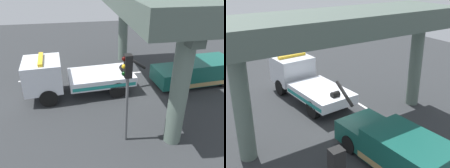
# 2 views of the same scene
# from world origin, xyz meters

# --- Properties ---
(ground_plane) EXTENTS (60.00, 40.00, 0.10)m
(ground_plane) POSITION_xyz_m (0.00, 0.00, -0.05)
(ground_plane) COLOR #2D3033
(lane_stripe_west) EXTENTS (2.60, 0.16, 0.01)m
(lane_stripe_west) POSITION_xyz_m (-6.00, -2.24, 0.00)
(lane_stripe_west) COLOR silver
(lane_stripe_west) RESTS_ON ground
(lane_stripe_mid) EXTENTS (2.60, 0.16, 0.01)m
(lane_stripe_mid) POSITION_xyz_m (0.00, -2.24, 0.00)
(lane_stripe_mid) COLOR silver
(lane_stripe_mid) RESTS_ON ground
(lane_stripe_east) EXTENTS (2.60, 0.16, 0.01)m
(lane_stripe_east) POSITION_xyz_m (6.00, -2.24, 0.00)
(lane_stripe_east) COLOR silver
(lane_stripe_east) RESTS_ON ground
(tow_truck_white) EXTENTS (7.32, 2.77, 2.46)m
(tow_truck_white) POSITION_xyz_m (3.88, 0.05, 1.20)
(tow_truck_white) COLOR silver
(tow_truck_white) RESTS_ON ground
(towed_van_green) EXTENTS (5.33, 2.52, 1.58)m
(towed_van_green) POSITION_xyz_m (-4.38, -0.00, 0.78)
(towed_van_green) COLOR #145147
(towed_van_green) RESTS_ON ground
(overpass_structure) EXTENTS (3.60, 11.97, 5.84)m
(overpass_structure) POSITION_xyz_m (-0.52, 0.00, 5.02)
(overpass_structure) COLOR #596B60
(overpass_structure) RESTS_ON ground
(traffic_light_far) EXTENTS (0.39, 0.32, 4.00)m
(traffic_light_far) POSITION_xyz_m (1.52, 4.60, 2.93)
(traffic_light_far) COLOR #515456
(traffic_light_far) RESTS_ON ground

